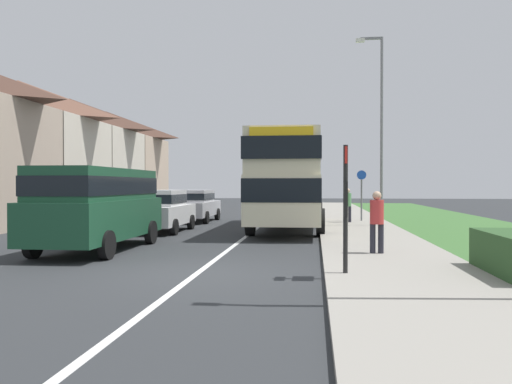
# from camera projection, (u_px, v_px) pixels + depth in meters

# --- Properties ---
(ground_plane) EXTENTS (120.00, 120.00, 0.00)m
(ground_plane) POSITION_uv_depth(u_px,v_px,m) (197.00, 273.00, 10.64)
(ground_plane) COLOR #2D3033
(lane_marking_centre) EXTENTS (0.14, 60.00, 0.01)m
(lane_marking_centre) POSITION_uv_depth(u_px,v_px,m) (247.00, 235.00, 18.59)
(lane_marking_centre) COLOR silver
(lane_marking_centre) RESTS_ON ground_plane
(pavement_near_side) EXTENTS (3.20, 68.00, 0.12)m
(pavement_near_side) POSITION_uv_depth(u_px,v_px,m) (372.00, 241.00, 16.12)
(pavement_near_side) COLOR gray
(pavement_near_side) RESTS_ON ground_plane
(double_decker_bus) EXTENTS (2.80, 10.37, 3.70)m
(double_decker_bus) POSITION_uv_depth(u_px,v_px,m) (289.00, 177.00, 21.18)
(double_decker_bus) COLOR beige
(double_decker_bus) RESTS_ON ground_plane
(parked_van_dark_green) EXTENTS (2.11, 5.49, 2.28)m
(parked_van_dark_green) POSITION_uv_depth(u_px,v_px,m) (98.00, 202.00, 14.35)
(parked_van_dark_green) COLOR #19472D
(parked_van_dark_green) RESTS_ON ground_plane
(parked_car_white) EXTENTS (2.01, 4.13, 1.63)m
(parked_car_white) POSITION_uv_depth(u_px,v_px,m) (160.00, 209.00, 19.97)
(parked_car_white) COLOR silver
(parked_car_white) RESTS_ON ground_plane
(parked_car_silver) EXTENTS (1.88, 4.53, 1.57)m
(parked_car_silver) POSITION_uv_depth(u_px,v_px,m) (195.00, 204.00, 25.55)
(parked_car_silver) COLOR #B7B7BC
(parked_car_silver) RESTS_ON ground_plane
(pedestrian_at_stop) EXTENTS (0.34, 0.34, 1.67)m
(pedestrian_at_stop) POSITION_uv_depth(u_px,v_px,m) (377.00, 219.00, 12.87)
(pedestrian_at_stop) COLOR #23232D
(pedestrian_at_stop) RESTS_ON ground_plane
(pedestrian_walking_away) EXTENTS (0.34, 0.34, 1.67)m
(pedestrian_walking_away) POSITION_uv_depth(u_px,v_px,m) (348.00, 204.00, 23.59)
(pedestrian_walking_away) COLOR #23232D
(pedestrian_walking_away) RESTS_ON ground_plane
(bus_stop_sign) EXTENTS (0.09, 0.52, 2.60)m
(bus_stop_sign) POSITION_uv_depth(u_px,v_px,m) (346.00, 200.00, 9.98)
(bus_stop_sign) COLOR black
(bus_stop_sign) RESTS_ON ground_plane
(cycle_route_sign) EXTENTS (0.44, 0.08, 2.52)m
(cycle_route_sign) POSITION_uv_depth(u_px,v_px,m) (361.00, 193.00, 24.59)
(cycle_route_sign) COLOR slate
(cycle_route_sign) RESTS_ON ground_plane
(street_lamp_mid) EXTENTS (1.14, 0.20, 8.04)m
(street_lamp_mid) POSITION_uv_depth(u_px,v_px,m) (379.00, 120.00, 21.70)
(street_lamp_mid) COLOR slate
(street_lamp_mid) RESTS_ON ground_plane
(house_terrace_far_side) EXTENTS (7.99, 23.03, 7.35)m
(house_terrace_far_side) POSITION_uv_depth(u_px,v_px,m) (46.00, 153.00, 30.08)
(house_terrace_far_side) COLOR tan
(house_terrace_far_side) RESTS_ON ground_plane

